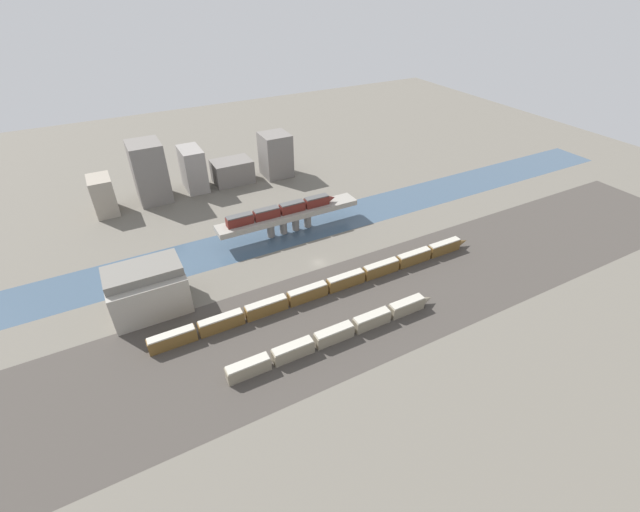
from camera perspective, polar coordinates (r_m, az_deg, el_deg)
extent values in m
plane|color=#666056|center=(139.39, -0.14, -0.91)|extent=(400.00, 400.00, 0.00)
cube|color=#423D38|center=(123.29, 5.16, -6.63)|extent=(280.00, 42.00, 0.01)
cube|color=#3D5166|center=(156.40, -4.05, 3.33)|extent=(320.00, 19.51, 0.01)
cube|color=gray|center=(152.96, -4.15, 5.52)|extent=(52.67, 7.27, 1.95)
cylinder|color=gray|center=(152.53, -6.59, 3.58)|extent=(2.64, 2.64, 5.89)
cylinder|color=gray|center=(154.07, -4.92, 4.03)|extent=(2.64, 2.64, 5.89)
cylinder|color=gray|center=(155.75, -3.28, 4.47)|extent=(2.64, 2.64, 5.89)
cylinder|color=gray|center=(157.57, -1.67, 4.90)|extent=(2.64, 2.64, 5.89)
cube|color=#5B1E19|center=(146.36, -10.66, 4.68)|extent=(9.07, 3.04, 3.13)
cube|color=#4C4C4C|center=(145.50, -10.73, 5.28)|extent=(8.71, 2.80, 0.40)
cube|color=#5B1E19|center=(149.00, -7.13, 5.61)|extent=(9.07, 3.04, 3.13)
cube|color=#4C4C4C|center=(148.16, -7.18, 6.20)|extent=(8.71, 2.80, 0.40)
cube|color=#5B1E19|center=(152.23, -3.73, 6.48)|extent=(9.07, 3.04, 3.13)
cube|color=#4C4C4C|center=(151.40, -3.75, 7.07)|extent=(8.71, 2.80, 0.40)
cube|color=#5B1E19|center=(155.99, -0.46, 7.29)|extent=(9.07, 3.04, 3.13)
cube|color=#4C4C4C|center=(155.19, -0.47, 7.87)|extent=(8.71, 2.80, 0.40)
cone|color=#5B1E19|center=(158.69, 1.51, 7.72)|extent=(3.18, 2.74, 2.74)
cube|color=gray|center=(105.66, -9.53, -14.62)|extent=(10.67, 2.89, 3.54)
cube|color=#B7B2A3|center=(104.19, -9.63, -13.91)|extent=(10.24, 2.66, 0.40)
cube|color=gray|center=(108.16, -3.62, -12.57)|extent=(10.67, 2.89, 3.54)
cube|color=#B7B2A3|center=(106.73, -3.66, -11.85)|extent=(10.24, 2.66, 0.40)
cube|color=gray|center=(111.83, 1.87, -10.52)|extent=(10.67, 2.89, 3.54)
cube|color=#B7B2A3|center=(110.44, 1.89, -9.79)|extent=(10.24, 2.66, 0.40)
cube|color=gray|center=(116.55, 6.89, -8.53)|extent=(10.67, 2.89, 3.54)
cube|color=#B7B2A3|center=(115.22, 6.96, -7.81)|extent=(10.24, 2.66, 0.40)
cube|color=gray|center=(122.20, 11.45, -6.65)|extent=(10.67, 2.89, 3.54)
cube|color=#B7B2A3|center=(120.93, 11.55, -5.95)|extent=(10.24, 2.66, 0.40)
cone|color=gray|center=(126.21, 14.02, -5.62)|extent=(3.74, 2.60, 2.60)
cube|color=brown|center=(116.68, -19.07, -10.53)|extent=(12.12, 2.62, 3.73)
cube|color=#B7B2A3|center=(115.29, -19.27, -9.80)|extent=(11.64, 2.41, 0.40)
cube|color=brown|center=(117.76, -13.00, -8.73)|extent=(12.12, 2.62, 3.73)
cube|color=#B7B2A3|center=(116.38, -13.13, -7.99)|extent=(11.64, 2.41, 0.40)
cube|color=brown|center=(120.21, -7.16, -6.89)|extent=(12.12, 2.62, 3.73)
cube|color=#B7B2A3|center=(118.86, -7.23, -6.15)|extent=(11.64, 2.41, 0.40)
cube|color=brown|center=(123.95, -1.66, -5.08)|extent=(12.12, 2.62, 3.73)
cube|color=#B7B2A3|center=(122.64, -1.68, -4.34)|extent=(11.64, 2.41, 0.40)
cube|color=brown|center=(128.86, 3.44, -3.35)|extent=(12.12, 2.62, 3.73)
cube|color=#B7B2A3|center=(127.60, 3.47, -2.62)|extent=(11.64, 2.41, 0.40)
cube|color=brown|center=(134.81, 8.12, -1.74)|extent=(12.12, 2.62, 3.73)
cube|color=#B7B2A3|center=(133.61, 8.19, -1.02)|extent=(11.64, 2.41, 0.40)
cube|color=brown|center=(141.68, 12.36, -0.26)|extent=(12.12, 2.62, 3.73)
cube|color=#B7B2A3|center=(140.54, 12.46, 0.43)|extent=(11.64, 2.41, 0.40)
cube|color=brown|center=(149.34, 16.19, 1.08)|extent=(12.12, 2.62, 3.73)
cube|color=#B7B2A3|center=(148.26, 16.31, 1.74)|extent=(11.64, 2.41, 0.40)
cone|color=brown|center=(154.68, 18.41, 1.80)|extent=(4.24, 2.36, 2.36)
cube|color=#9E998E|center=(127.97, -21.96, -4.40)|extent=(20.29, 15.53, 11.40)
cube|color=slate|center=(124.01, -22.64, -1.89)|extent=(19.89, 10.87, 2.50)
cube|color=gray|center=(184.73, -26.93, 7.21)|extent=(8.09, 12.04, 14.58)
cube|color=slate|center=(186.26, -21.78, 10.38)|extent=(12.32, 14.52, 23.96)
cube|color=gray|center=(191.50, -16.57, 11.05)|extent=(8.46, 14.63, 17.79)
cube|color=slate|center=(195.48, -11.60, 11.00)|extent=(16.76, 11.77, 9.88)
cube|color=slate|center=(197.94, -5.93, 13.27)|extent=(12.16, 12.56, 19.10)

